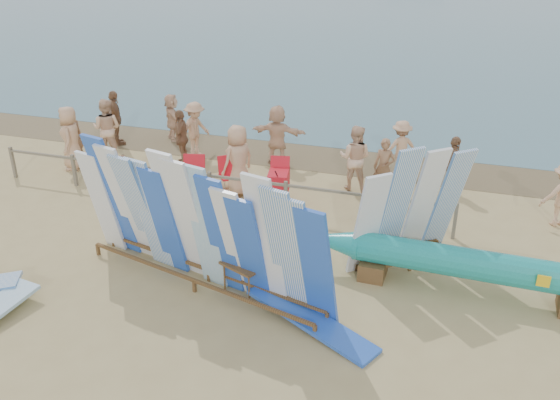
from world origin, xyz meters
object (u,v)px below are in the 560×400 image
(side_surfboard_rack, at_px, (409,211))
(beach_chair_left, at_px, (194,180))
(stroller, at_px, (279,187))
(beachgoer_9, at_px, (401,148))
(beachgoer_7, at_px, (384,167))
(beachgoer_4, at_px, (181,137))
(vendor_table, at_px, (244,277))
(beachgoer_8, at_px, (355,158))
(beachgoer_0, at_px, (71,138))
(outrigger_canoe, at_px, (471,266))
(beachgoer_11, at_px, (172,117))
(beachgoer_6, at_px, (238,160))
(beachgoer_10, at_px, (453,165))
(beachgoer_extra_1, at_px, (116,118))
(flat_board_d, at_px, (311,326))
(beachgoer_3, at_px, (195,129))
(beach_chair_right, at_px, (230,178))
(beachgoer_2, at_px, (107,129))
(beachgoer_1, at_px, (73,138))
(main_surfboard_rack, at_px, (198,229))
(beachgoer_5, at_px, (277,135))

(side_surfboard_rack, relative_size, beach_chair_left, 3.02)
(stroller, relative_size, beachgoer_9, 0.75)
(beachgoer_7, height_order, beachgoer_4, beachgoer_4)
(vendor_table, xyz_separation_m, beachgoer_8, (1.08, 5.53, 0.54))
(beachgoer_7, xyz_separation_m, beachgoer_9, (0.24, 1.59, 0.01))
(vendor_table, bearing_deg, beachgoer_0, 170.74)
(beachgoer_9, bearing_deg, outrigger_canoe, 81.31)
(beachgoer_11, bearing_deg, beachgoer_6, -173.21)
(vendor_table, relative_size, beachgoer_10, 0.68)
(beach_chair_left, bearing_deg, beachgoer_9, 14.72)
(vendor_table, bearing_deg, side_surfboard_rack, 58.32)
(beachgoer_extra_1, bearing_deg, beachgoer_7, -145.96)
(beachgoer_10, bearing_deg, vendor_table, 121.89)
(side_surfboard_rack, relative_size, beachgoer_0, 1.50)
(flat_board_d, distance_m, beachgoer_8, 6.26)
(beachgoer_3, bearing_deg, beachgoer_4, -168.51)
(outrigger_canoe, height_order, beachgoer_6, beachgoer_6)
(side_surfboard_rack, distance_m, beachgoer_extra_1, 10.85)
(vendor_table, bearing_deg, stroller, 121.90)
(beachgoer_10, bearing_deg, beachgoer_11, 52.11)
(beach_chair_left, relative_size, beachgoer_8, 0.52)
(beach_chair_right, bearing_deg, beachgoer_11, 99.31)
(beachgoer_2, distance_m, beachgoer_11, 2.33)
(beachgoer_8, distance_m, beachgoer_4, 5.20)
(side_surfboard_rack, bearing_deg, beachgoer_1, 122.52)
(stroller, distance_m, beachgoer_11, 6.03)
(beachgoer_10, xyz_separation_m, beachgoer_0, (-10.59, -1.48, 0.14))
(beachgoer_3, xyz_separation_m, beachgoer_2, (-2.48, -0.92, 0.07))
(beachgoer_extra_1, distance_m, beachgoer_0, 2.18)
(side_surfboard_rack, xyz_separation_m, beachgoer_1, (-9.99, 2.84, -0.42))
(main_surfboard_rack, height_order, beachgoer_5, main_surfboard_rack)
(beachgoer_5, relative_size, beachgoer_6, 0.94)
(stroller, xyz_separation_m, beachgoer_6, (-1.19, 0.27, 0.47))
(vendor_table, xyz_separation_m, beachgoer_10, (3.58, 6.04, 0.43))
(beach_chair_left, xyz_separation_m, beachgoer_0, (-3.99, 0.35, 0.66))
(side_surfboard_rack, distance_m, stroller, 4.09)
(beach_chair_left, bearing_deg, flat_board_d, -60.79)
(beachgoer_6, height_order, beachgoer_0, beachgoer_6)
(main_surfboard_rack, bearing_deg, beachgoer_10, 68.33)
(main_surfboard_rack, relative_size, beachgoer_4, 3.43)
(beachgoer_6, height_order, beachgoer_4, beachgoer_6)
(beachgoer_2, xyz_separation_m, beachgoer_5, (5.04, 1.09, -0.03))
(beachgoer_10, bearing_deg, beachgoer_2, 64.74)
(beachgoer_10, bearing_deg, beachgoer_0, 70.47)
(main_surfboard_rack, bearing_deg, beachgoer_3, 129.98)
(beachgoer_1, bearing_deg, beachgoer_7, 126.08)
(main_surfboard_rack, xyz_separation_m, outrigger_canoe, (5.05, 1.31, -0.67))
(main_surfboard_rack, xyz_separation_m, beachgoer_8, (1.97, 5.58, -0.40))
(vendor_table, distance_m, beachgoer_extra_1, 9.65)
(beach_chair_right, xyz_separation_m, beachgoer_1, (-4.95, 0.10, 0.61))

